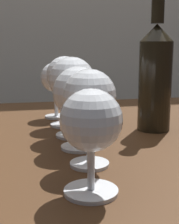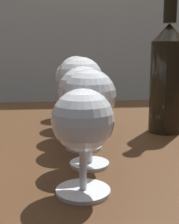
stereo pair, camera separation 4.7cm
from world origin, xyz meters
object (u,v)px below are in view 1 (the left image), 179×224
(wine_glass_rose, at_px, (91,124))
(wine_glass_port, at_px, (79,94))
(wine_glass_cabernet, at_px, (72,82))
(wine_glass_empty, at_px, (65,77))
(wine_glass_pinot, at_px, (56,79))
(wine_glass_merlot, at_px, (90,98))
(wine_bottle, at_px, (155,75))

(wine_glass_rose, bearing_deg, wine_glass_port, 84.96)
(wine_glass_rose, height_order, wine_glass_port, wine_glass_port)
(wine_glass_rose, relative_size, wine_glass_cabernet, 0.82)
(wine_glass_cabernet, xyz_separation_m, wine_glass_empty, (-0.00, 0.09, 0.00))
(wine_glass_empty, height_order, wine_glass_pinot, wine_glass_empty)
(wine_glass_merlot, xyz_separation_m, wine_glass_cabernet, (-0.00, 0.16, 0.01))
(wine_glass_merlot, relative_size, wine_glass_pinot, 1.05)
(wine_glass_cabernet, bearing_deg, wine_bottle, 5.47)
(wine_glass_cabernet, height_order, wine_glass_empty, wine_glass_cabernet)
(wine_glass_merlot, bearing_deg, wine_glass_rose, -100.47)
(wine_bottle, bearing_deg, wine_glass_merlot, -134.22)
(wine_glass_rose, distance_m, wine_glass_port, 0.18)
(wine_glass_pinot, relative_size, wine_bottle, 0.46)
(wine_glass_pinot, bearing_deg, wine_glass_rose, -90.43)
(wine_glass_cabernet, distance_m, wine_bottle, 0.18)
(wine_glass_merlot, distance_m, wine_glass_pinot, 0.34)
(wine_glass_empty, distance_m, wine_bottle, 0.19)
(wine_glass_merlot, xyz_separation_m, wine_glass_pinot, (-0.01, 0.34, -0.01))
(wine_glass_port, xyz_separation_m, wine_glass_pinot, (-0.01, 0.26, 0.00))
(wine_glass_pinot, height_order, wine_bottle, wine_bottle)
(wine_glass_rose, relative_size, wine_glass_empty, 0.83)
(wine_glass_empty, bearing_deg, wine_glass_merlot, -89.35)
(wine_glass_empty, xyz_separation_m, wine_bottle, (0.18, -0.07, 0.01))
(wine_glass_empty, height_order, wine_bottle, wine_bottle)
(wine_glass_merlot, xyz_separation_m, wine_glass_port, (-0.00, 0.08, -0.01))
(wine_glass_pinot, bearing_deg, wine_glass_cabernet, -85.81)
(wine_glass_merlot, bearing_deg, wine_glass_empty, 90.65)
(wine_bottle, bearing_deg, wine_glass_rose, -125.23)
(wine_glass_rose, bearing_deg, wine_glass_empty, 87.64)
(wine_glass_rose, bearing_deg, wine_bottle, 54.77)
(wine_glass_merlot, bearing_deg, wine_glass_cabernet, 90.26)
(wine_glass_rose, relative_size, wine_glass_pinot, 0.94)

